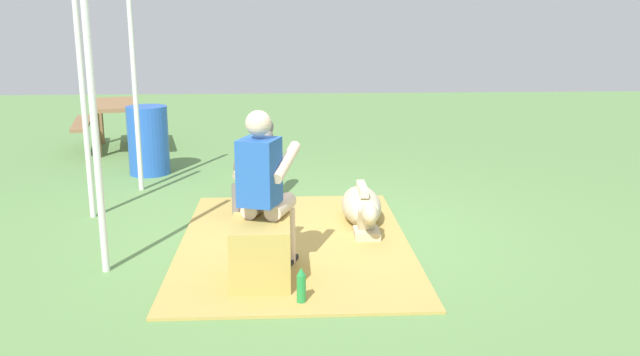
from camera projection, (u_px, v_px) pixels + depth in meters
name	position (u px, v px, depth m)	size (l,w,h in m)	color
ground_plane	(313.00, 234.00, 6.48)	(24.00, 24.00, 0.00)	#608C4C
hay_patch	(295.00, 242.00, 6.21)	(3.15, 2.13, 0.02)	tan
hay_bale	(261.00, 253.00, 5.24)	(0.61, 0.46, 0.51)	tan
person_seated	(265.00, 185.00, 5.27)	(0.72, 0.55, 1.39)	beige
pony_standing	(254.00, 161.00, 7.09)	(1.33, 0.50, 0.93)	slate
pony_lying	(362.00, 207.00, 6.72)	(1.33, 0.41, 0.42)	beige
soda_bottle	(301.00, 287.00, 4.88)	(0.07, 0.07, 0.29)	#268C3F
water_barrel	(148.00, 140.00, 8.84)	(0.54, 0.54, 0.92)	blue
tent_pole_left	(95.00, 127.00, 5.26)	(0.06, 0.06, 2.45)	silver
tent_pole_right	(135.00, 90.00, 7.84)	(0.06, 0.06, 2.45)	silver
tent_pole_mid	(83.00, 102.00, 6.75)	(0.06, 0.06, 2.45)	silver
picnic_bench	(116.00, 113.00, 10.45)	(1.74, 1.59, 0.75)	olive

